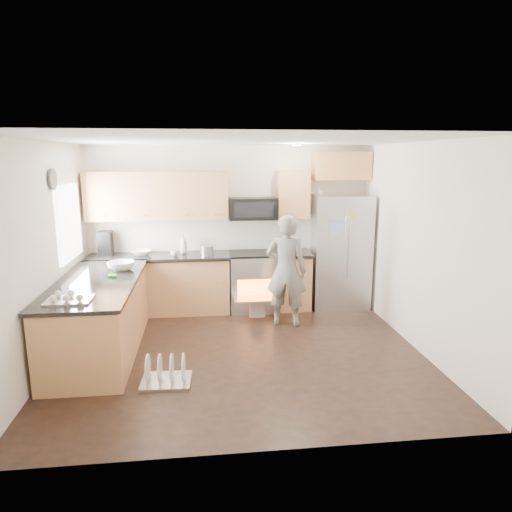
{
  "coord_description": "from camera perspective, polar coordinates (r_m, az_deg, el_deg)",
  "views": [
    {
      "loc": [
        -0.44,
        -5.35,
        2.4
      ],
      "look_at": [
        0.25,
        0.5,
        1.13
      ],
      "focal_mm": 32.0,
      "sensor_mm": 36.0,
      "label": 1
    }
  ],
  "objects": [
    {
      "name": "stove_range",
      "position": [
        7.29,
        -0.34,
        -1.52
      ],
      "size": [
        0.76,
        0.97,
        1.79
      ],
      "color": "#B7B7BC",
      "rests_on": "ground"
    },
    {
      "name": "room_shell",
      "position": [
        5.43,
        -2.44,
        4.46
      ],
      "size": [
        4.54,
        4.04,
        2.62
      ],
      "color": "white",
      "rests_on": "ground"
    },
    {
      "name": "ground",
      "position": [
        5.88,
        -1.91,
        -11.95
      ],
      "size": [
        4.5,
        4.5,
        0.0
      ],
      "primitive_type": "plane",
      "color": "black",
      "rests_on": "ground"
    },
    {
      "name": "person",
      "position": [
        6.58,
        3.81,
        -1.84
      ],
      "size": [
        0.68,
        0.55,
        1.62
      ],
      "primitive_type": "imported",
      "rotation": [
        0.0,
        0.0,
        2.83
      ],
      "color": "gray",
      "rests_on": "ground"
    },
    {
      "name": "dish_rack",
      "position": [
        5.22,
        -11.18,
        -14.37
      ],
      "size": [
        0.55,
        0.45,
        0.33
      ],
      "rotation": [
        0.0,
        0.0,
        -0.05
      ],
      "color": "#B7B7BC",
      "rests_on": "ground"
    },
    {
      "name": "peninsula",
      "position": [
        6.07,
        -18.99,
        -7.14
      ],
      "size": [
        0.96,
        2.36,
        1.04
      ],
      "color": "#C6804F",
      "rests_on": "ground"
    },
    {
      "name": "refrigerator",
      "position": [
        7.54,
        10.45,
        0.58
      ],
      "size": [
        0.94,
        0.75,
        1.83
      ],
      "rotation": [
        0.0,
        0.0,
        -0.07
      ],
      "color": "#B7B7BC",
      "rests_on": "ground"
    },
    {
      "name": "back_cabinet_run",
      "position": [
        7.24,
        -7.79,
        0.61
      ],
      "size": [
        4.45,
        0.64,
        2.5
      ],
      "color": "#C6804F",
      "rests_on": "ground"
    }
  ]
}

